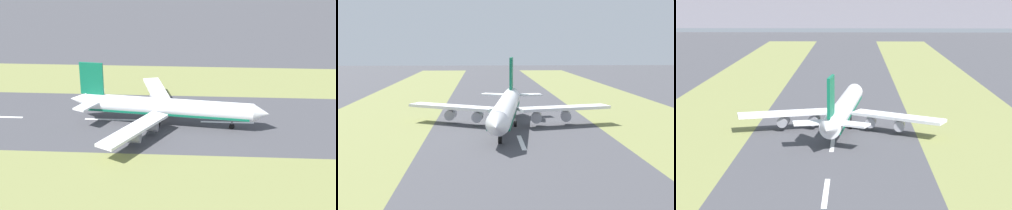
{
  "view_description": "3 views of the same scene",
  "coord_description": "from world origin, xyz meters",
  "views": [
    {
      "loc": [
        146.78,
        10.92,
        63.41
      ],
      "look_at": [
        2.93,
        2.29,
        7.0
      ],
      "focal_mm": 50.0,
      "sensor_mm": 36.0,
      "label": 1
    },
    {
      "loc": [
        9.88,
        138.73,
        24.98
      ],
      "look_at": [
        2.93,
        2.29,
        7.0
      ],
      "focal_mm": 50.0,
      "sensor_mm": 36.0,
      "label": 2
    },
    {
      "loc": [
        5.86,
        -172.65,
        43.25
      ],
      "look_at": [
        2.93,
        2.29,
        7.0
      ],
      "focal_mm": 60.0,
      "sensor_mm": 36.0,
      "label": 3
    }
  ],
  "objects": [
    {
      "name": "ground_plane",
      "position": [
        0.0,
        0.0,
        0.0
      ],
      "size": [
        800.0,
        800.0,
        0.0
      ],
      "primitive_type": "plane",
      "color": "#424247"
    },
    {
      "name": "centreline_dash_mid",
      "position": [
        0.0,
        -17.71,
        0.01
      ],
      "size": [
        1.2,
        18.0,
        0.01
      ],
      "primitive_type": "cube",
      "color": "silver",
      "rests_on": "ground"
    },
    {
      "name": "centreline_dash_far",
      "position": [
        0.0,
        22.29,
        0.01
      ],
      "size": [
        1.2,
        18.0,
        0.01
      ],
      "primitive_type": "cube",
      "color": "silver",
      "rests_on": "ground"
    },
    {
      "name": "centreline_dash_near",
      "position": [
        0.0,
        -57.71,
        0.01
      ],
      "size": [
        1.2,
        18.0,
        0.01
      ],
      "primitive_type": "cube",
      "color": "silver",
      "rests_on": "ground"
    },
    {
      "name": "grass_median_east",
      "position": [
        45.0,
        0.0,
        0.0
      ],
      "size": [
        40.0,
        600.0,
        0.01
      ],
      "primitive_type": "cube",
      "color": "olive",
      "rests_on": "ground"
    },
    {
      "name": "grass_median_west",
      "position": [
        -45.0,
        0.0,
        0.0
      ],
      "size": [
        40.0,
        600.0,
        0.01
      ],
      "primitive_type": "cube",
      "color": "olive",
      "rests_on": "ground"
    },
    {
      "name": "airplane_main_jet",
      "position": [
        2.7,
        0.39,
        6.02
      ],
      "size": [
        63.67,
        67.17,
        20.2
      ],
      "color": "white",
      "rests_on": "ground"
    }
  ]
}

